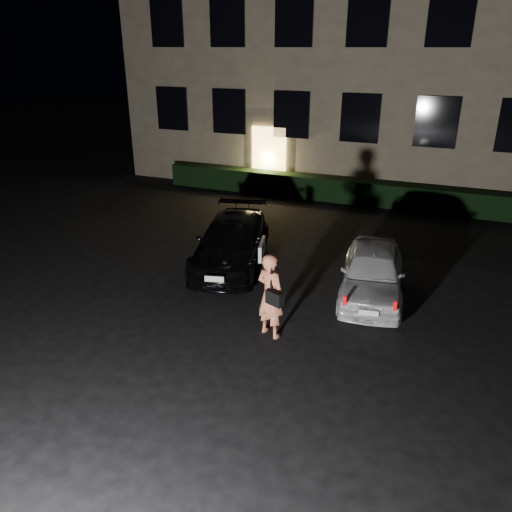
% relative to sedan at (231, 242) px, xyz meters
% --- Properties ---
extents(ground, '(80.00, 80.00, 0.00)m').
position_rel_sedan_xyz_m(ground, '(1.74, -3.66, -0.61)').
color(ground, black).
rests_on(ground, ground).
extents(building, '(20.00, 8.11, 12.00)m').
position_rel_sedan_xyz_m(building, '(1.74, 11.33, 5.39)').
color(building, '#6A5E4C').
rests_on(building, ground).
extents(hedge, '(15.00, 0.70, 0.85)m').
position_rel_sedan_xyz_m(hedge, '(1.74, 6.84, -0.18)').
color(hedge, black).
rests_on(hedge, ground).
extents(sedan, '(2.70, 4.47, 1.21)m').
position_rel_sedan_xyz_m(sedan, '(0.00, 0.00, 0.00)').
color(sedan, black).
rests_on(sedan, ground).
extents(hatch, '(1.88, 3.64, 1.18)m').
position_rel_sedan_xyz_m(hatch, '(3.81, -0.49, -0.01)').
color(hatch, silver).
rests_on(hatch, ground).
extents(man, '(0.76, 0.65, 1.77)m').
position_rel_sedan_xyz_m(man, '(2.26, -3.00, 0.28)').
color(man, '#DB7652').
rests_on(man, ground).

